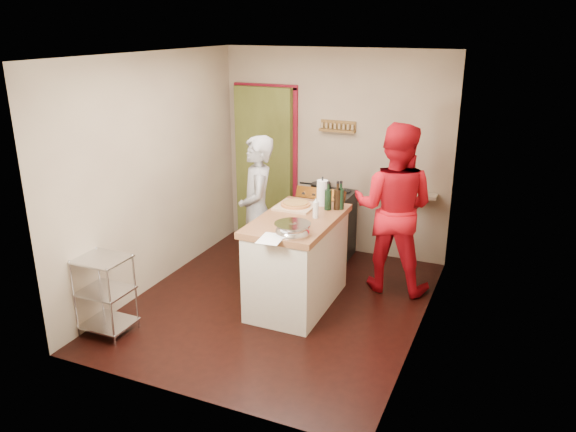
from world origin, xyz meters
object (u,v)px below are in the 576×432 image
at_px(stove, 327,224).
at_px(island, 298,259).
at_px(wire_shelving, 105,292).
at_px(person_red, 394,208).
at_px(person_stripe, 257,211).

height_order(stove, island, island).
distance_m(stove, island, 1.34).
relative_size(stove, wire_shelving, 1.26).
distance_m(stove, person_red, 1.20).
bearing_deg(wire_shelving, person_red, 42.47).
xyz_separation_m(person_stripe, person_red, (1.45, 0.46, 0.09)).
bearing_deg(island, wire_shelving, -138.69).
bearing_deg(person_stripe, island, 32.95).
distance_m(wire_shelving, person_red, 3.13).
xyz_separation_m(island, person_red, (0.81, 0.80, 0.43)).
relative_size(wire_shelving, person_stripe, 0.47).
distance_m(stove, wire_shelving, 2.94).
bearing_deg(stove, person_red, -29.41).
bearing_deg(person_red, wire_shelving, 41.98).
relative_size(person_stripe, person_red, 0.91).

